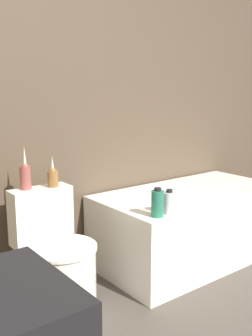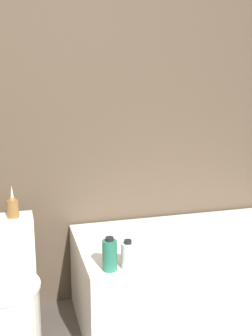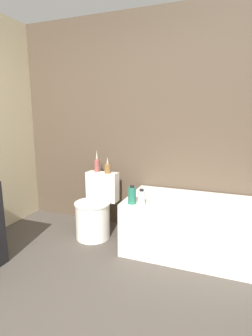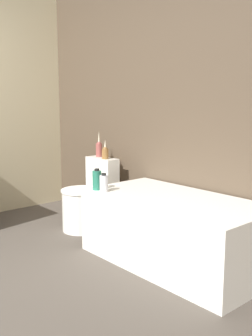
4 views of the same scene
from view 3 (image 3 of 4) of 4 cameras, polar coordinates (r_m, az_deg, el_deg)
name	(u,v)px [view 3 (image 3 of 4)]	position (r m, az deg, el deg)	size (l,w,h in m)	color
wall_back_tiled	(146,125)	(3.22, 4.36, 9.26)	(6.40, 0.06, 2.60)	brown
bathtub	(199,227)	(2.89, 15.67, -12.24)	(1.51, 0.78, 0.56)	white
toilet	(95,212)	(3.17, -6.70, -9.39)	(0.41, 0.56, 0.73)	white
vase_gold	(97,164)	(3.26, -6.34, 0.82)	(0.07, 0.07, 0.27)	#994C47
vase_silver	(108,168)	(3.16, -4.05, 0.06)	(0.07, 0.07, 0.20)	olive
shampoo_bottle_tall	(132,195)	(2.60, 1.30, -5.95)	(0.08, 0.08, 0.19)	#267259
shampoo_bottle_short	(141,198)	(2.58, 3.39, -6.46)	(0.07, 0.07, 0.16)	silver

